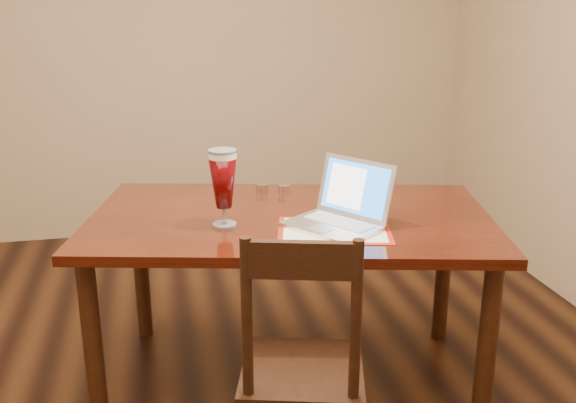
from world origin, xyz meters
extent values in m
cube|color=tan|center=(0.00, 2.50, 1.35)|extent=(4.50, 0.01, 2.70)
cube|color=#4A1609|center=(0.47, 0.33, 0.79)|extent=(1.91, 1.34, 0.04)
cylinder|color=#361A0D|center=(-0.39, 0.12, 0.39)|extent=(0.08, 0.08, 0.77)
cylinder|color=#361A0D|center=(1.14, -0.23, 0.39)|extent=(0.08, 0.08, 0.77)
cylinder|color=#361A0D|center=(-0.21, 0.90, 0.39)|extent=(0.08, 0.08, 0.77)
cylinder|color=#361A0D|center=(1.32, 0.55, 0.39)|extent=(0.08, 0.08, 0.77)
cube|color=#A3220F|center=(0.60, 0.10, 0.82)|extent=(0.52, 0.42, 0.00)
cube|color=white|center=(0.60, 0.10, 0.82)|extent=(0.47, 0.37, 0.00)
cube|color=silver|center=(0.59, 0.12, 0.83)|extent=(0.41, 0.44, 0.02)
cube|color=#B5B5BA|center=(0.63, 0.15, 0.84)|extent=(0.26, 0.31, 0.00)
cube|color=#B4B4B9|center=(0.53, 0.08, 0.84)|extent=(0.11, 0.11, 0.00)
cube|color=silver|center=(0.72, 0.21, 0.96)|extent=(0.27, 0.33, 0.24)
cube|color=blue|center=(0.71, 0.21, 0.96)|extent=(0.23, 0.29, 0.20)
cube|color=white|center=(0.69, 0.24, 0.96)|extent=(0.14, 0.17, 0.17)
cylinder|color=silver|center=(0.17, 0.25, 0.82)|extent=(0.10, 0.10, 0.01)
cylinder|color=silver|center=(0.17, 0.25, 0.86)|extent=(0.02, 0.02, 0.07)
cylinder|color=white|center=(0.17, 0.25, 1.12)|extent=(0.11, 0.11, 0.02)
cylinder|color=silver|center=(0.17, 0.25, 1.13)|extent=(0.11, 0.11, 0.01)
cylinder|color=silver|center=(0.40, 0.71, 0.83)|extent=(0.06, 0.06, 0.04)
cylinder|color=silver|center=(0.51, 0.66, 0.83)|extent=(0.06, 0.06, 0.04)
cube|color=black|center=(0.37, -0.31, 0.44)|extent=(0.52, 0.51, 0.04)
cylinder|color=black|center=(0.25, -0.11, 0.21)|extent=(0.04, 0.04, 0.42)
cylinder|color=black|center=(0.58, -0.20, 0.21)|extent=(0.04, 0.04, 0.42)
cylinder|color=black|center=(0.16, -0.42, 0.74)|extent=(0.04, 0.04, 0.55)
cylinder|color=black|center=(0.50, -0.51, 0.74)|extent=(0.04, 0.04, 0.55)
cube|color=black|center=(0.33, -0.47, 0.94)|extent=(0.34, 0.12, 0.12)
camera|label=1|loc=(-0.09, -2.26, 1.71)|focal=40.00mm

